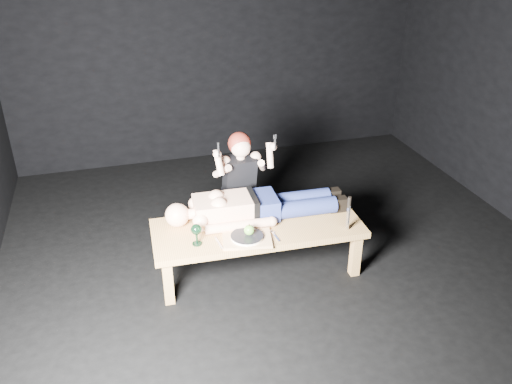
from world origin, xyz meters
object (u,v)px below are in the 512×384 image
at_px(lying_man, 259,203).
at_px(carving_knife, 348,213).
at_px(table, 258,248).
at_px(kneeling_woman, 237,184).
at_px(goblet, 197,234).
at_px(serving_tray, 247,239).

bearing_deg(lying_man, carving_knife, -30.52).
xyz_separation_m(table, lying_man, (0.06, 0.16, 0.36)).
xyz_separation_m(kneeling_woman, goblet, (-0.52, -0.71, -0.03)).
distance_m(table, lying_man, 0.39).
height_order(table, carving_knife, carving_knife).
bearing_deg(lying_man, goblet, -151.81).
bearing_deg(lying_man, kneeling_woman, 104.45).
height_order(serving_tray, goblet, goblet).
distance_m(kneeling_woman, goblet, 0.88).
bearing_deg(goblet, lying_man, 25.88).
relative_size(table, serving_tray, 4.53).
bearing_deg(carving_knife, lying_man, 149.48).
height_order(kneeling_woman, carving_knife, kneeling_woman).
xyz_separation_m(kneeling_woman, carving_knife, (0.74, -0.83, 0.03)).
xyz_separation_m(serving_tray, goblet, (-0.40, 0.05, 0.08)).
xyz_separation_m(goblet, carving_knife, (1.25, -0.12, 0.06)).
xyz_separation_m(table, serving_tray, (-0.15, -0.19, 0.24)).
xyz_separation_m(lying_man, goblet, (-0.61, -0.29, -0.04)).
bearing_deg(table, lying_man, 71.46).
distance_m(serving_tray, carving_knife, 0.87).
height_order(serving_tray, carving_knife, carving_knife).
height_order(lying_man, goblet, lying_man).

